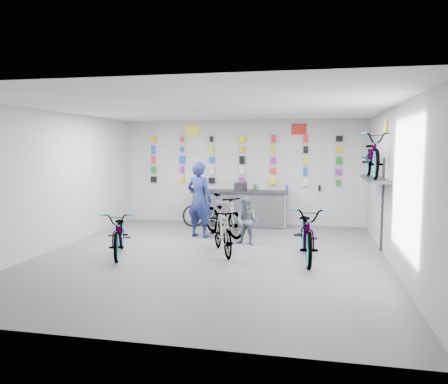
% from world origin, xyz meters
% --- Properties ---
extents(floor, '(8.00, 8.00, 0.00)m').
position_xyz_m(floor, '(0.00, 0.00, 0.00)').
color(floor, '#4F4F54').
rests_on(floor, ground).
extents(ceiling, '(8.00, 8.00, 0.00)m').
position_xyz_m(ceiling, '(0.00, 0.00, 3.00)').
color(ceiling, white).
rests_on(ceiling, wall_back).
extents(wall_back, '(7.00, 0.00, 7.00)m').
position_xyz_m(wall_back, '(0.00, 4.00, 1.50)').
color(wall_back, silver).
rests_on(wall_back, floor).
extents(wall_front, '(7.00, 0.00, 7.00)m').
position_xyz_m(wall_front, '(0.00, -4.00, 1.50)').
color(wall_front, silver).
rests_on(wall_front, floor).
extents(wall_left, '(0.00, 8.00, 8.00)m').
position_xyz_m(wall_left, '(-3.50, 0.00, 1.50)').
color(wall_left, silver).
rests_on(wall_left, floor).
extents(wall_right, '(0.00, 8.00, 8.00)m').
position_xyz_m(wall_right, '(3.50, 0.00, 1.50)').
color(wall_right, silver).
rests_on(wall_right, floor).
extents(counter, '(2.70, 0.66, 1.00)m').
position_xyz_m(counter, '(0.00, 3.54, 0.49)').
color(counter, black).
rests_on(counter, floor).
extents(merch_wall, '(5.57, 0.08, 1.57)m').
position_xyz_m(merch_wall, '(0.05, 3.93, 1.77)').
color(merch_wall, black).
rests_on(merch_wall, wall_back).
extents(wall_bracket, '(0.39, 1.90, 2.00)m').
position_xyz_m(wall_bracket, '(3.33, 1.20, 1.46)').
color(wall_bracket, '#333338').
rests_on(wall_bracket, wall_right).
extents(sign_left, '(0.42, 0.02, 0.30)m').
position_xyz_m(sign_left, '(-1.50, 3.98, 2.72)').
color(sign_left, '#FFF038').
rests_on(sign_left, wall_back).
extents(sign_right, '(0.42, 0.02, 0.30)m').
position_xyz_m(sign_right, '(1.60, 3.98, 2.72)').
color(sign_right, red).
rests_on(sign_right, wall_back).
extents(sign_side, '(0.02, 0.40, 0.30)m').
position_xyz_m(sign_side, '(3.48, 1.20, 2.65)').
color(sign_side, '#FFF038').
rests_on(sign_side, wall_right).
extents(bike_left, '(1.21, 1.89, 0.94)m').
position_xyz_m(bike_left, '(-1.86, -0.28, 0.47)').
color(bike_left, gray).
rests_on(bike_left, floor).
extents(bike_center, '(1.08, 1.69, 0.98)m').
position_xyz_m(bike_center, '(0.19, 0.26, 0.49)').
color(bike_center, gray).
rests_on(bike_center, floor).
extents(bike_right, '(0.91, 2.15, 1.10)m').
position_xyz_m(bike_right, '(1.93, 0.13, 0.55)').
color(bike_right, gray).
rests_on(bike_right, floor).
extents(bike_service, '(1.58, 1.58, 1.05)m').
position_xyz_m(bike_service, '(-0.17, 2.08, 0.52)').
color(bike_service, gray).
rests_on(bike_service, floor).
extents(bike_wall, '(0.63, 1.80, 0.95)m').
position_xyz_m(bike_wall, '(3.25, 1.20, 2.05)').
color(bike_wall, gray).
rests_on(bike_wall, wall_bracket).
extents(clerk, '(0.79, 0.63, 1.87)m').
position_xyz_m(clerk, '(-0.72, 1.82, 0.94)').
color(clerk, navy).
rests_on(clerk, floor).
extents(customer, '(0.61, 0.52, 1.10)m').
position_xyz_m(customer, '(0.57, 1.21, 0.55)').
color(customer, '#515B6F').
rests_on(customer, floor).
extents(spare_wheel, '(0.65, 0.32, 0.62)m').
position_xyz_m(spare_wheel, '(-1.25, 3.17, 0.30)').
color(spare_wheel, black).
rests_on(spare_wheel, floor).
extents(register, '(0.33, 0.35, 0.22)m').
position_xyz_m(register, '(0.03, 3.55, 1.11)').
color(register, black).
rests_on(register, counter).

